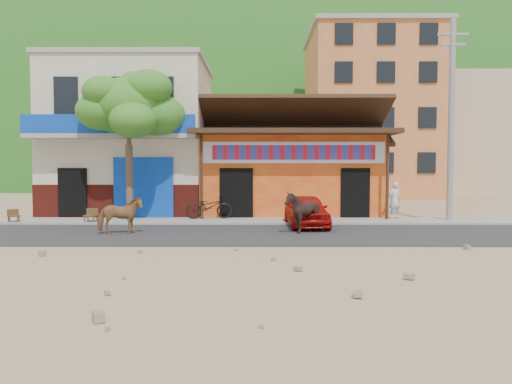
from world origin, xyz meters
TOP-DOWN VIEW (x-y plane):
  - ground at (0.00, 0.00)m, footprint 120.00×120.00m
  - road at (0.00, 2.50)m, footprint 60.00×5.00m
  - sidewalk at (0.00, 6.00)m, footprint 60.00×2.00m
  - dance_club at (2.00, 10.00)m, footprint 8.00×6.00m
  - cafe_building at (-5.50, 10.00)m, footprint 7.00×6.00m
  - apartment_front at (9.00, 24.00)m, footprint 9.00×9.00m
  - apartment_rear at (18.00, 30.00)m, footprint 8.00×8.00m
  - hillside at (0.00, 70.00)m, footprint 100.00×40.00m
  - tree at (-4.60, 5.80)m, footprint 3.00×3.00m
  - utility_pole at (8.20, 6.00)m, footprint 0.24×0.24m
  - cow_tan at (-4.06, 2.41)m, footprint 1.59×1.07m
  - cow_dark at (2.00, 2.71)m, footprint 1.28×1.14m
  - red_car at (2.30, 4.46)m, footprint 1.60×3.58m
  - scooter at (-1.50, 6.44)m, footprint 1.99×1.01m
  - pedestrian at (6.12, 6.48)m, footprint 0.65×0.53m
  - cafe_chair_left at (-6.00, 5.30)m, footprint 0.47×0.47m
  - cafe_chair_right at (-9.00, 5.30)m, footprint 0.58×0.58m

SIDE VIEW (x-z plane):
  - ground at x=0.00m, z-range 0.00..0.00m
  - road at x=0.00m, z-range 0.00..0.04m
  - sidewalk at x=0.00m, z-range 0.00..0.12m
  - cafe_chair_right at x=-9.00m, z-range 0.12..1.02m
  - cafe_chair_left at x=-6.00m, z-range 0.12..1.09m
  - scooter at x=-1.50m, z-range 0.12..1.12m
  - red_car at x=2.30m, z-range 0.04..1.24m
  - cow_tan at x=-4.06m, z-range 0.04..1.27m
  - cow_dark at x=2.00m, z-range 0.04..1.45m
  - pedestrian at x=6.12m, z-range 0.12..1.64m
  - dance_club at x=2.00m, z-range 0.00..3.60m
  - tree at x=-4.60m, z-range 0.12..6.12m
  - cafe_building at x=-5.50m, z-range 0.00..7.00m
  - utility_pole at x=8.20m, z-range 0.12..8.12m
  - apartment_rear at x=18.00m, z-range 0.00..10.00m
  - apartment_front at x=9.00m, z-range 0.00..12.00m
  - hillside at x=0.00m, z-range 0.00..24.00m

